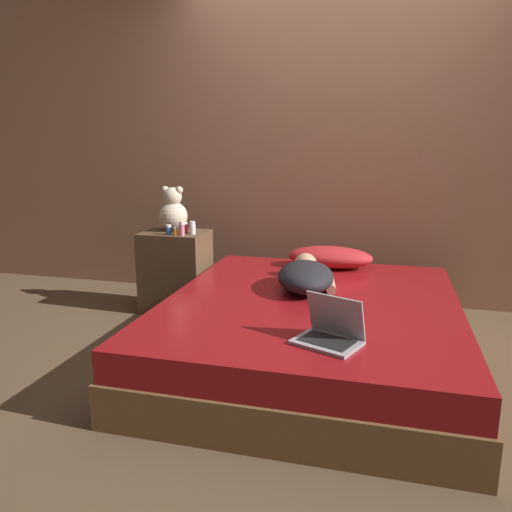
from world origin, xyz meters
TOP-DOWN VIEW (x-y plane):
  - ground_plane at (0.00, 0.00)m, footprint 12.00×12.00m
  - wall_back at (0.00, 1.28)m, footprint 8.00×0.06m
  - bed at (0.00, 0.00)m, footprint 1.69×1.99m
  - nightstand at (-1.14, 0.66)m, footprint 0.48×0.37m
  - pillow at (0.02, 0.79)m, footprint 0.61×0.31m
  - person_lying at (-0.07, 0.21)m, footprint 0.42×0.70m
  - laptop at (0.17, -0.61)m, footprint 0.34×0.30m
  - teddy_bear at (-1.18, 0.72)m, footprint 0.22×0.22m
  - bottle_white at (-0.98, 0.61)m, footprint 0.04×0.04m
  - bottle_blue at (-1.14, 0.54)m, footprint 0.04×0.04m
  - bottle_red at (-1.05, 0.63)m, footprint 0.05×0.05m
  - bottle_pink at (-1.03, 0.54)m, footprint 0.04×0.04m
  - bottle_orange at (-1.08, 0.54)m, footprint 0.04×0.04m

SIDE VIEW (x-z plane):
  - ground_plane at x=0.00m, z-range 0.00..0.00m
  - bed at x=0.00m, z-range 0.00..0.38m
  - nightstand at x=-1.14m, z-range 0.00..0.61m
  - laptop at x=0.17m, z-range 0.32..0.54m
  - pillow at x=0.02m, z-range 0.38..0.54m
  - person_lying at x=-0.07m, z-range 0.38..0.55m
  - bottle_orange at x=-1.08m, z-range 0.61..0.68m
  - bottle_blue at x=-1.14m, z-range 0.61..0.69m
  - bottle_red at x=-1.05m, z-range 0.61..0.69m
  - bottle_white at x=-0.98m, z-range 0.61..0.71m
  - bottle_pink at x=-1.03m, z-range 0.61..0.72m
  - teddy_bear at x=-1.18m, z-range 0.59..0.93m
  - wall_back at x=0.00m, z-range 0.00..2.60m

